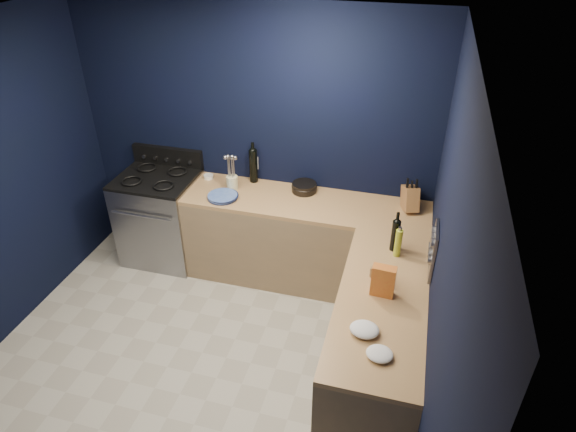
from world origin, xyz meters
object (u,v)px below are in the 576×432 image
(plate_stack, at_px, (223,197))
(knife_block, at_px, (410,198))
(crouton_bag, at_px, (383,281))
(utensil_crock, at_px, (232,183))
(gas_range, at_px, (162,219))

(plate_stack, distance_m, knife_block, 1.73)
(crouton_bag, bearing_deg, utensil_crock, 146.97)
(plate_stack, xyz_separation_m, utensil_crock, (0.03, 0.19, 0.05))
(plate_stack, bearing_deg, crouton_bag, -31.34)
(utensil_crock, bearing_deg, crouton_bag, -36.60)
(gas_range, bearing_deg, crouton_bag, -24.97)
(utensil_crock, bearing_deg, knife_block, 2.45)
(knife_block, distance_m, crouton_bag, 1.24)
(plate_stack, height_order, crouton_bag, crouton_bag)
(gas_range, bearing_deg, knife_block, 3.18)
(knife_block, bearing_deg, plate_stack, 170.80)
(gas_range, xyz_separation_m, crouton_bag, (2.35, -1.10, 0.56))
(knife_block, bearing_deg, crouton_bag, -113.20)
(plate_stack, xyz_separation_m, knife_block, (1.70, 0.26, 0.09))
(gas_range, height_order, knife_block, knife_block)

